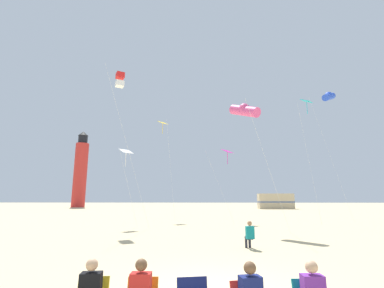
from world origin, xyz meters
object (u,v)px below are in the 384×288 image
at_px(kite_diamond_gold, 163,127).
at_px(kite_tube_rainbow, 244,110).
at_px(kite_flyer_standing, 249,234).
at_px(lighthouse_distant, 80,171).
at_px(kite_tube_blue, 329,96).
at_px(kite_diamond_magenta, 227,154).
at_px(kite_diamond_cyan, 307,106).
at_px(rv_van_tan, 275,201).
at_px(kite_diamond_white, 126,154).
at_px(kite_box_scarlet, 120,80).

distance_m(kite_diamond_gold, kite_tube_rainbow, 11.81).
xyz_separation_m(kite_flyer_standing, lighthouse_distant, (-28.37, 47.21, 7.22)).
height_order(kite_tube_blue, kite_diamond_magenta, kite_tube_blue).
bearing_deg(kite_diamond_gold, kite_tube_blue, -0.28).
distance_m(kite_diamond_cyan, kite_tube_rainbow, 8.49).
distance_m(kite_tube_blue, rv_van_tan, 27.34).
distance_m(kite_tube_blue, kite_diamond_magenta, 13.23).
relative_size(kite_tube_blue, kite_diamond_white, 2.26).
relative_size(kite_flyer_standing, lighthouse_distant, 0.07).
xyz_separation_m(kite_diamond_cyan, kite_diamond_magenta, (-7.04, 1.41, -4.03)).
height_order(kite_flyer_standing, kite_diamond_magenta, kite_diamond_magenta).
xyz_separation_m(kite_box_scarlet, kite_diamond_cyan, (15.80, 3.44, -1.10)).
bearing_deg(kite_box_scarlet, kite_diamond_magenta, 29.00).
xyz_separation_m(kite_flyer_standing, kite_box_scarlet, (-8.34, 7.62, 10.60)).
height_order(kite_tube_rainbow, rv_van_tan, kite_tube_rainbow).
height_order(kite_tube_blue, kite_diamond_white, kite_tube_blue).
height_order(kite_diamond_white, kite_tube_rainbow, kite_tube_rainbow).
xyz_separation_m(kite_box_scarlet, kite_diamond_magenta, (8.76, 4.86, -5.12)).
bearing_deg(lighthouse_distant, kite_diamond_cyan, -45.26).
bearing_deg(lighthouse_distant, kite_diamond_gold, -54.78).
bearing_deg(kite_tube_rainbow, kite_flyer_standing, -99.86).
relative_size(kite_flyer_standing, kite_diamond_cyan, 0.11).
distance_m(kite_box_scarlet, kite_diamond_gold, 8.33).
relative_size(kite_diamond_white, kite_diamond_magenta, 0.90).
xyz_separation_m(kite_diamond_cyan, kite_diamond_gold, (-13.34, 4.32, -0.67)).
bearing_deg(kite_diamond_gold, kite_diamond_magenta, -24.72).
xyz_separation_m(kite_flyer_standing, kite_diamond_cyan, (7.46, 11.06, 9.51)).
bearing_deg(kite_diamond_cyan, kite_tube_blue, 45.64).
bearing_deg(kite_box_scarlet, kite_diamond_white, 61.71).
xyz_separation_m(kite_flyer_standing, kite_diamond_gold, (-5.89, 15.38, 8.84)).
xyz_separation_m(kite_tube_blue, kite_diamond_magenta, (-11.18, -2.82, -6.50)).
height_order(kite_flyer_standing, kite_tube_rainbow, kite_tube_rainbow).
xyz_separation_m(kite_diamond_magenta, rv_van_tan, (11.77, 27.75, -4.71)).
bearing_deg(kite_diamond_white, kite_box_scarlet, -118.29).
bearing_deg(kite_diamond_cyan, kite_flyer_standing, -123.99).
bearing_deg(kite_tube_rainbow, kite_diamond_cyan, 38.75).
bearing_deg(lighthouse_distant, kite_diamond_white, -62.02).
xyz_separation_m(kite_flyer_standing, kite_tube_rainbow, (1.03, 5.90, 7.47)).
bearing_deg(kite_box_scarlet, kite_tube_rainbow, -10.39).
bearing_deg(kite_flyer_standing, kite_diamond_white, -55.01).
height_order(kite_tube_blue, kite_tube_rainbow, kite_tube_blue).
bearing_deg(kite_flyer_standing, kite_tube_rainbow, -107.33).
xyz_separation_m(kite_diamond_white, kite_diamond_magenta, (8.25, 3.91, 0.59)).
distance_m(kite_diamond_cyan, kite_diamond_gold, 14.04).
relative_size(kite_box_scarlet, kite_diamond_gold, 1.17).
relative_size(kite_diamond_gold, rv_van_tan, 1.55).
height_order(kite_diamond_white, lighthouse_distant, lighthouse_distant).
bearing_deg(kite_diamond_white, kite_flyer_standing, -47.54).
bearing_deg(kite_diamond_gold, rv_van_tan, 53.96).
xyz_separation_m(kite_diamond_cyan, lighthouse_distant, (-35.82, 36.15, -2.28)).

